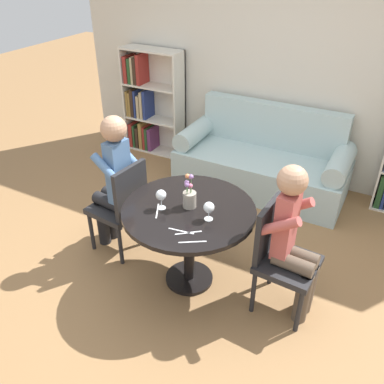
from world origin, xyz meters
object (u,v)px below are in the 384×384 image
wine_glass_left (161,196)px  person_right (294,240)px  bookshelf_left (148,104)px  chair_left (122,204)px  wine_glass_right (209,208)px  couch (262,163)px  chair_right (280,254)px  flower_vase (189,197)px  person_left (113,181)px

wine_glass_left → person_right: bearing=10.4°
bookshelf_left → chair_left: (0.99, -1.92, -0.14)m
wine_glass_left → wine_glass_right: 0.38m
wine_glass_left → wine_glass_right: wine_glass_left is taller
bookshelf_left → person_right: bookshelf_left is taller
couch → chair_left: 1.81m
chair_right → wine_glass_right: bearing=110.0°
wine_glass_left → bookshelf_left: bearing=125.8°
bookshelf_left → flower_vase: bearing=-49.5°
couch → wine_glass_right: couch is taller
chair_right → wine_glass_left: 0.98m
chair_right → person_left: 1.52m
couch → flower_vase: (-0.01, -1.71, 0.51)m
person_right → wine_glass_right: size_ratio=8.51×
bookshelf_left → wine_glass_left: (1.51, -2.09, 0.21)m
flower_vase → couch: bearing=89.7°
person_left → wine_glass_right: bearing=87.4°
wine_glass_right → flower_vase: flower_vase is taller
bookshelf_left → chair_right: bearing=-38.3°
bookshelf_left → wine_glass_right: 2.80m
person_right → chair_right: bearing=87.5°
couch → chair_right: (0.71, -1.64, 0.18)m
couch → flower_vase: 1.78m
person_left → person_right: person_left is taller
chair_left → person_right: size_ratio=0.73×
person_right → flower_vase: person_right is taller
bookshelf_left → wine_glass_left: size_ratio=8.53×
wine_glass_right → person_right: bearing=13.2°
bookshelf_left → person_left: size_ratio=1.03×
couch → wine_glass_left: size_ratio=11.89×
chair_right → person_left: (-1.50, 0.00, 0.21)m
person_right → wine_glass_left: (-0.98, -0.18, 0.18)m
person_left → bookshelf_left: bearing=-148.3°
bookshelf_left → chair_right: size_ratio=1.50×
bookshelf_left → wine_glass_right: (1.89, -2.05, 0.20)m
chair_left → flower_vase: (0.70, -0.06, 0.32)m
bookshelf_left → flower_vase: bookshelf_left is taller
couch → flower_vase: size_ratio=6.79×
chair_left → wine_glass_right: (0.90, -0.14, 0.33)m
person_left → wine_glass_left: person_left is taller
bookshelf_left → wine_glass_left: bookshelf_left is taller
chair_right → wine_glass_right: 0.63m
chair_left → wine_glass_left: size_ratio=5.70×
chair_right → person_right: size_ratio=0.73×
chair_right → wine_glass_left: chair_right is taller
person_left → person_right: bearing=95.8°
chair_left → chair_right: bearing=96.8°
chair_right → flower_vase: flower_vase is taller
person_left → wine_glass_right: 1.01m
couch → bookshelf_left: bookshelf_left is taller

